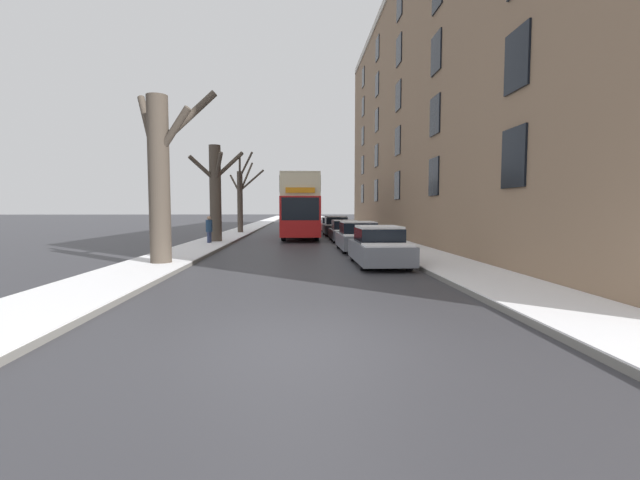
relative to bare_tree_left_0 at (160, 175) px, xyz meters
The scene contains 14 objects.
ground_plane 10.76m from the bare_tree_left_0, 61.43° to the right, with size 320.00×320.00×0.00m, color #38383D.
sidewalk_left 44.11m from the bare_tree_left_0, 90.36° to the left, with size 2.47×130.00×0.16m.
sidewalk_right 45.24m from the bare_tree_left_0, 77.09° to the left, with size 2.47×130.00×0.16m.
terrace_facade_right 20.97m from the bare_tree_left_0, 38.39° to the left, with size 9.10×43.14×17.92m.
bare_tree_left_0 is the anchor object (origin of this frame).
bare_tree_left_1 10.13m from the bare_tree_left_0, 90.13° to the left, with size 2.95×2.22×5.76m.
bare_tree_left_2 19.81m from the bare_tree_left_0, 89.52° to the left, with size 3.01×3.76×6.41m.
double_decker_bus 16.27m from the bare_tree_left_0, 72.33° to the left, with size 2.52×10.76×4.30m.
parked_car_0 8.17m from the bare_tree_left_0, ahead, with size 1.78×4.16×1.43m.
parked_car_1 9.83m from the bare_tree_left_0, 35.23° to the left, with size 1.89×4.30×1.44m.
parked_car_2 14.29m from the bare_tree_left_0, 56.52° to the left, with size 1.73×4.46×1.34m.
parked_car_3 19.62m from the bare_tree_left_0, 66.53° to the left, with size 1.90×4.12×1.50m.
parked_car_4 25.15m from the bare_tree_left_0, 71.95° to the left, with size 1.74×4.36×1.30m.
pedestrian_left_sidewalk 9.21m from the bare_tree_left_0, 91.24° to the left, with size 0.36×0.36×1.65m.
Camera 1 is at (-0.09, -6.31, 2.04)m, focal length 24.00 mm.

